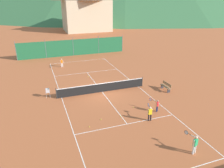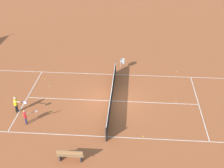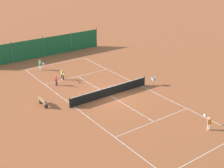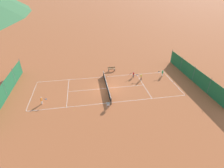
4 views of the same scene
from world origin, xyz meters
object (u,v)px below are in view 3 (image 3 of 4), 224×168
Objects in this scene: player_near_baseline at (209,122)px; courtside_bench at (43,101)px; tennis_ball_by_net_right at (184,102)px; player_far_baseline at (40,64)px; player_far_service at (57,80)px; ball_hopper at (153,79)px; tennis_net at (110,91)px; tennis_ball_by_net_left at (142,90)px; tennis_ball_mid_court at (89,116)px; tennis_ball_far_corner at (144,113)px; player_near_service at (62,74)px; tennis_ball_alley_right at (83,79)px; tennis_ball_alley_left at (101,72)px; tennis_ball_near_corner at (96,76)px; tennis_ball_service_box at (75,86)px.

player_near_baseline reaches higher than courtside_bench.
courtside_bench reaches higher than tennis_ball_by_net_right.
player_far_service is (0.58, 5.45, -0.11)m from player_far_baseline.
tennis_ball_by_net_right is at bearing 114.86° from player_far_baseline.
player_far_baseline is 1.45× the size of ball_hopper.
tennis_ball_by_net_left is (-3.47, 0.84, -0.47)m from tennis_net.
tennis_ball_by_net_right is (-4.93, 5.30, -0.47)m from tennis_net.
tennis_ball_mid_court is 1.00× the size of tennis_ball_far_corner.
courtside_bench is (9.03, -11.76, -0.23)m from player_near_baseline.
player_near_service is 2.41m from tennis_ball_alley_right.
tennis_ball_by_net_right is at bearing 100.64° from tennis_ball_alley_left.
tennis_ball_near_corner is 0.04× the size of courtside_bench.
tennis_ball_far_corner and tennis_ball_service_box have the same top height.
player_near_service is at bearing -83.03° from tennis_ball_service_box.
courtside_bench reaches higher than tennis_ball_service_box.
tennis_ball_by_net_right is at bearing 107.09° from tennis_ball_near_corner.
courtside_bench is (4.47, 4.63, -0.26)m from player_near_service.
player_near_baseline reaches higher than tennis_ball_far_corner.
tennis_net is 139.09× the size of tennis_ball_far_corner.
tennis_ball_by_net_right is (-7.49, 16.16, -0.72)m from player_far_baseline.
tennis_ball_near_corner is 9.33m from tennis_ball_mid_court.
tennis_ball_far_corner is 9.15m from tennis_ball_service_box.
tennis_ball_by_net_left is at bearing -71.88° from tennis_ball_by_net_right.
player_near_service is 1.37× the size of ball_hopper.
player_far_baseline reaches higher than tennis_ball_service_box.
tennis_ball_by_net_left is 1.00× the size of tennis_ball_alley_left.
tennis_ball_mid_court is at bearing 30.64° from tennis_net.
player_far_baseline is at bearing -55.46° from ball_hopper.
tennis_ball_far_corner is (-0.25, 4.79, -0.47)m from tennis_net.
player_far_service is at bearing -3.63° from tennis_ball_alley_right.
ball_hopper is (-5.31, 0.56, 0.16)m from tennis_net.
player_far_service is (3.14, -5.41, 0.14)m from tennis_net.
tennis_ball_mid_court is 1.00× the size of tennis_ball_by_net_right.
player_far_service is 16.47× the size of tennis_ball_service_box.
player_near_service is 9.10m from tennis_ball_by_net_left.
player_near_service is 11.50m from tennis_ball_far_corner.
player_far_baseline reaches higher than tennis_net.
ball_hopper reaches higher than tennis_ball_mid_court.
player_near_service is 2.43m from tennis_ball_service_box.
tennis_ball_alley_right is at bearing 146.23° from player_near_service.
player_near_baseline is at bearing 131.04° from tennis_ball_mid_court.
tennis_ball_mid_court is at bearing -18.65° from tennis_ball_by_net_right.
tennis_ball_alley_left is at bearing -90.58° from player_near_baseline.
tennis_ball_far_corner is 1.00× the size of tennis_ball_service_box.
tennis_ball_by_net_right is 4.79m from ball_hopper.
player_near_baseline is 17.64× the size of tennis_ball_by_net_right.
tennis_ball_service_box is at bearing -109.66° from tennis_ball_mid_court.
player_far_service reaches higher than tennis_ball_by_net_right.
tennis_net is 7.25m from tennis_ball_by_net_right.
ball_hopper is at bearing 144.72° from player_far_service.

